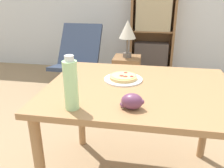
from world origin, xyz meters
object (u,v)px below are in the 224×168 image
at_px(pizza_on_plate, 123,78).
at_px(drink_bottle, 71,85).
at_px(table_lamp, 128,31).
at_px(lounge_chair_near, 78,70).
at_px(grape_bunch, 132,101).
at_px(bookshelf, 152,35).
at_px(side_table, 127,76).

distance_m(pizza_on_plate, drink_bottle, 0.50).
bearing_deg(table_lamp, lounge_chair_near, 174.26).
distance_m(grape_bunch, bookshelf, 2.80).
bearing_deg(bookshelf, grape_bunch, -91.27).
bearing_deg(table_lamp, pizza_on_plate, -84.65).
xyz_separation_m(grape_bunch, table_lamp, (-0.23, 1.85, 0.05)).
relative_size(pizza_on_plate, lounge_chair_near, 0.29).
relative_size(bookshelf, table_lamp, 3.08).
distance_m(bookshelf, side_table, 1.06).
xyz_separation_m(bookshelf, table_lamp, (-0.29, -0.94, 0.20)).
xyz_separation_m(pizza_on_plate, bookshelf, (0.16, 2.40, -0.13)).
bearing_deg(lounge_chair_near, side_table, -5.07).
bearing_deg(bookshelf, pizza_on_plate, -93.78).
xyz_separation_m(side_table, table_lamp, (0.00, 0.00, 0.59)).
height_order(pizza_on_plate, table_lamp, table_lamp).
relative_size(pizza_on_plate, drink_bottle, 0.93).
height_order(lounge_chair_near, table_lamp, table_lamp).
distance_m(grape_bunch, lounge_chair_near, 2.19).
bearing_deg(lounge_chair_near, bookshelf, 42.20).
bearing_deg(bookshelf, table_lamp, -107.32).
bearing_deg(side_table, drink_bottle, -92.04).
distance_m(lounge_chair_near, bookshelf, 1.37).
height_order(pizza_on_plate, side_table, pizza_on_plate).
relative_size(bookshelf, side_table, 2.71).
bearing_deg(pizza_on_plate, bookshelf, 86.22).
bearing_deg(bookshelf, lounge_chair_near, -138.46).
distance_m(pizza_on_plate, side_table, 1.55).
bearing_deg(side_table, grape_bunch, -82.83).
bearing_deg(pizza_on_plate, drink_bottle, -114.49).
distance_m(lounge_chair_near, side_table, 0.70).
bearing_deg(drink_bottle, bookshelf, 82.74).
xyz_separation_m(bookshelf, side_table, (-0.29, -0.94, -0.39)).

